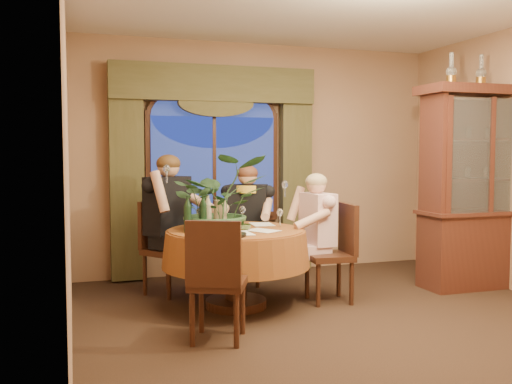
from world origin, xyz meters
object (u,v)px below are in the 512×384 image
object	(u,v)px
chair_right	(329,254)
centerpiece_plant	(219,166)
chair_back_right	(243,241)
oil_lamp_left	(451,69)
oil_lamp_right	(510,72)
person_pink	(318,236)
stoneware_vase	(220,214)
china_cabinet	(478,188)
person_back	(168,224)
olive_bowl	(242,227)
wine_bottle_2	(203,213)
person_scarf	(248,226)
chair_front_left	(218,280)
wine_bottle_3	(188,214)
dining_table	(236,268)
chair_back	(168,249)
oil_lamp_center	(481,71)
wine_bottle_1	(208,213)
wine_bottle_0	(206,211)

from	to	relation	value
chair_right	centerpiece_plant	xyz separation A→B (m)	(-1.06, 0.23, 0.87)
chair_right	chair_back_right	size ratio (longest dim) A/B	1.00
oil_lamp_left	oil_lamp_right	size ratio (longest dim) A/B	1.00
person_pink	stoneware_vase	size ratio (longest dim) A/B	4.71
china_cabinet	person_pink	xyz separation A→B (m)	(-1.86, 0.09, -0.46)
person_back	oil_lamp_right	bearing A→B (deg)	133.14
olive_bowl	wine_bottle_2	size ratio (longest dim) A/B	0.52
person_scarf	wine_bottle_2	size ratio (longest dim) A/B	4.06
chair_back_right	chair_front_left	size ratio (longest dim) A/B	1.00
china_cabinet	person_scarf	distance (m)	2.55
oil_lamp_right	olive_bowl	world-z (taller)	oil_lamp_right
wine_bottle_3	wine_bottle_2	bearing A→B (deg)	17.60
centerpiece_plant	dining_table	bearing A→B (deg)	-47.96
chair_back_right	chair_front_left	distance (m)	1.93
oil_lamp_right	person_back	bearing A→B (deg)	168.53
chair_back	centerpiece_plant	bearing A→B (deg)	88.59
china_cabinet	chair_back	size ratio (longest dim) A/B	2.28
oil_lamp_center	stoneware_vase	bearing A→B (deg)	177.03
oil_lamp_center	wine_bottle_3	distance (m)	3.53
person_back	person_scarf	world-z (taller)	person_back
china_cabinet	person_back	xyz separation A→B (m)	(-3.28, 0.74, -0.36)
chair_front_left	wine_bottle_1	distance (m)	1.01
oil_lamp_left	dining_table	bearing A→B (deg)	-179.96
china_cabinet	chair_right	size ratio (longest dim) A/B	2.28
chair_right	chair_back	size ratio (longest dim) A/B	1.00
oil_lamp_center	oil_lamp_left	bearing A→B (deg)	180.00
person_pink	wine_bottle_0	bearing A→B (deg)	79.47
oil_lamp_left	centerpiece_plant	bearing A→B (deg)	176.74
olive_bowl	centerpiece_plant	bearing A→B (deg)	128.54
china_cabinet	oil_lamp_center	world-z (taller)	oil_lamp_center
china_cabinet	wine_bottle_2	xyz separation A→B (m)	(-3.07, -0.02, -0.18)
oil_lamp_right	centerpiece_plant	world-z (taller)	oil_lamp_right
stoneware_vase	wine_bottle_3	bearing A→B (deg)	-149.09
chair_front_left	wine_bottle_1	size ratio (longest dim) A/B	2.91
oil_lamp_left	wine_bottle_0	distance (m)	3.00
person_back	olive_bowl	xyz separation A→B (m)	(0.57, -0.81, 0.05)
china_cabinet	stoneware_vase	world-z (taller)	china_cabinet
stoneware_vase	chair_front_left	bearing A→B (deg)	-105.41
chair_back_right	olive_bowl	size ratio (longest dim) A/B	5.61
centerpiece_plant	wine_bottle_0	bearing A→B (deg)	162.39
chair_front_left	wine_bottle_3	bearing A→B (deg)	120.05
person_back	chair_back_right	bearing A→B (deg)	155.63
person_scarf	stoneware_vase	size ratio (longest dim) A/B	4.97
person_pink	person_scarf	distance (m)	0.88
oil_lamp_left	wine_bottle_2	distance (m)	3.05
stoneware_vase	oil_lamp_center	bearing A→B (deg)	-2.97
person_scarf	wine_bottle_3	distance (m)	1.23
oil_lamp_center	wine_bottle_0	xyz separation A→B (m)	(-3.00, 0.18, -1.44)
chair_back_right	wine_bottle_0	distance (m)	1.04
person_scarf	wine_bottle_1	xyz separation A→B (m)	(-0.63, -0.77, 0.25)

